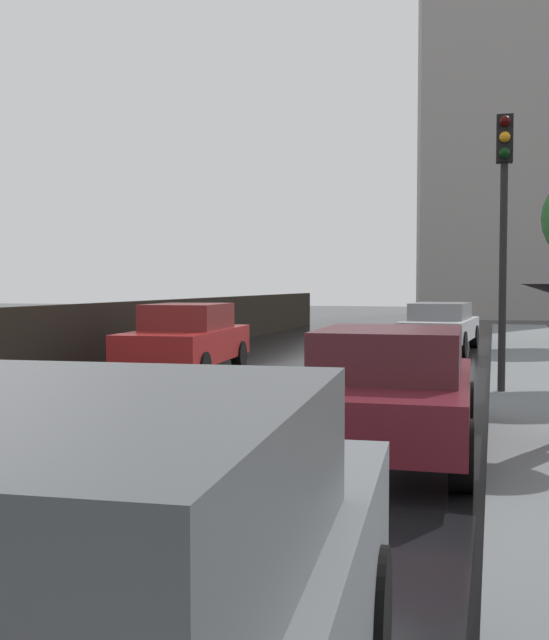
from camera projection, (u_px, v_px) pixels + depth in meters
The scene contains 6 objects.
car_maroon_near_kerb at pixel (391, 389), 8.39m from camera, with size 1.85×4.24×1.40m.
car_silver_mid_road at pixel (441, 325), 21.42m from camera, with size 2.01×4.68×1.36m.
car_grey_far_ahead at pixel (64, 632), 2.36m from camera, with size 2.05×4.00×1.55m.
car_red_behind_camera at pixel (187, 339), 15.79m from camera, with size 1.98×4.30×1.47m.
traffic_light at pixel (504, 201), 12.26m from camera, with size 0.26×0.39×4.44m.
distant_tower at pixel (518, 17), 42.86m from camera, with size 11.72×9.42×33.79m.
Camera 1 is at (4.04, -4.66, 1.88)m, focal length 42.90 mm.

